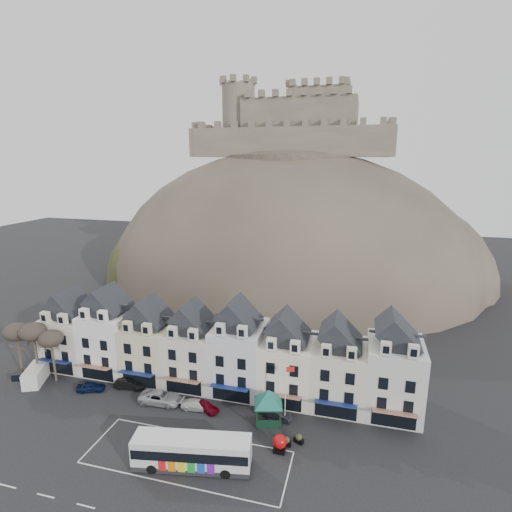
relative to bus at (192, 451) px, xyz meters
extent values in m
plane|color=black|center=(-3.09, -0.18, -1.92)|extent=(300.00, 300.00, 0.00)
cube|color=silver|center=(-1.09, 1.07, -1.92)|extent=(22.00, 7.50, 0.01)
cube|color=silver|center=(-26.89, 15.82, 2.08)|extent=(6.80, 8.00, 8.00)
cube|color=black|center=(-26.89, 15.82, 7.28)|extent=(6.80, 5.76, 2.80)
cube|color=silver|center=(-28.38, 12.22, 6.98)|extent=(1.20, 0.80, 1.60)
cube|color=silver|center=(-25.39, 12.22, 6.98)|extent=(1.20, 0.80, 1.60)
cube|color=black|center=(-26.89, 11.79, -0.62)|extent=(5.10, 0.06, 2.20)
cube|color=navy|center=(-26.89, 11.12, 0.68)|extent=(5.10, 1.29, 0.43)
cube|color=white|center=(-20.09, 15.82, 2.68)|extent=(6.80, 8.00, 9.20)
cube|color=black|center=(-20.09, 15.82, 8.48)|extent=(6.80, 5.76, 2.80)
cube|color=white|center=(-21.58, 12.22, 8.18)|extent=(1.20, 0.80, 1.60)
cube|color=white|center=(-18.59, 12.22, 8.18)|extent=(1.20, 0.80, 1.60)
cube|color=black|center=(-20.09, 11.79, -0.62)|extent=(5.10, 0.06, 2.20)
cube|color=maroon|center=(-20.09, 11.12, 0.68)|extent=(5.10, 1.29, 0.43)
cube|color=beige|center=(-13.29, 15.82, 2.08)|extent=(6.80, 8.00, 8.00)
cube|color=black|center=(-13.29, 15.82, 7.28)|extent=(6.80, 5.76, 2.80)
cube|color=beige|center=(-14.78, 12.22, 6.98)|extent=(1.20, 0.80, 1.60)
cube|color=beige|center=(-11.79, 12.22, 6.98)|extent=(1.20, 0.80, 1.60)
cube|color=black|center=(-13.29, 11.79, -0.62)|extent=(5.10, 0.06, 2.20)
cube|color=navy|center=(-13.29, 11.12, 0.68)|extent=(5.10, 1.29, 0.43)
cube|color=silver|center=(-6.49, 15.82, 2.08)|extent=(6.80, 8.00, 8.00)
cube|color=black|center=(-6.49, 15.82, 7.28)|extent=(6.80, 5.76, 2.80)
cube|color=silver|center=(-7.98, 12.22, 6.98)|extent=(1.20, 0.80, 1.60)
cube|color=silver|center=(-4.99, 12.22, 6.98)|extent=(1.20, 0.80, 1.60)
cube|color=black|center=(-6.49, 11.79, -0.62)|extent=(5.10, 0.06, 2.20)
cube|color=maroon|center=(-6.49, 11.12, 0.68)|extent=(5.10, 1.29, 0.43)
cube|color=silver|center=(0.31, 15.82, 2.68)|extent=(6.80, 8.00, 9.20)
cube|color=black|center=(0.31, 15.82, 8.48)|extent=(6.80, 5.76, 2.80)
cube|color=silver|center=(-1.18, 12.22, 8.18)|extent=(1.20, 0.80, 1.60)
cube|color=silver|center=(1.81, 12.22, 8.18)|extent=(1.20, 0.80, 1.60)
cube|color=black|center=(0.31, 11.79, -0.62)|extent=(5.10, 0.06, 2.20)
cube|color=navy|center=(0.31, 11.12, 0.68)|extent=(5.10, 1.29, 0.43)
cube|color=white|center=(7.11, 15.82, 2.08)|extent=(6.80, 8.00, 8.00)
cube|color=black|center=(7.11, 15.82, 7.28)|extent=(6.80, 5.76, 2.80)
cube|color=white|center=(5.62, 12.22, 6.98)|extent=(1.20, 0.80, 1.60)
cube|color=white|center=(8.61, 12.22, 6.98)|extent=(1.20, 0.80, 1.60)
cube|color=black|center=(7.11, 11.79, -0.62)|extent=(5.10, 0.06, 2.20)
cube|color=maroon|center=(7.11, 11.12, 0.68)|extent=(5.10, 1.29, 0.43)
cube|color=beige|center=(13.91, 15.82, 2.08)|extent=(6.80, 8.00, 8.00)
cube|color=black|center=(13.91, 15.82, 7.28)|extent=(6.80, 5.76, 2.80)
cube|color=beige|center=(12.42, 12.22, 6.98)|extent=(1.20, 0.80, 1.60)
cube|color=beige|center=(15.41, 12.22, 6.98)|extent=(1.20, 0.80, 1.60)
cube|color=black|center=(13.91, 11.79, -0.62)|extent=(5.10, 0.06, 2.20)
cube|color=navy|center=(13.91, 11.12, 0.68)|extent=(5.10, 1.29, 0.43)
cube|color=silver|center=(20.71, 15.82, 2.68)|extent=(6.80, 8.00, 9.20)
cube|color=black|center=(20.71, 15.82, 8.48)|extent=(6.80, 5.76, 2.80)
cube|color=silver|center=(19.22, 12.22, 8.18)|extent=(1.20, 0.80, 1.60)
cube|color=silver|center=(22.21, 12.22, 8.18)|extent=(1.20, 0.80, 1.60)
cube|color=black|center=(20.71, 11.79, -0.62)|extent=(5.10, 0.06, 2.20)
cube|color=maroon|center=(20.71, 11.12, 0.68)|extent=(5.10, 1.29, 0.43)
ellipsoid|color=#3B362D|center=(-3.09, 69.82, -1.92)|extent=(96.00, 76.00, 68.00)
ellipsoid|color=#233018|center=(-25.09, 63.82, -1.92)|extent=(52.00, 44.00, 42.00)
ellipsoid|color=#3B362D|center=(20.91, 73.82, -1.92)|extent=(56.00, 48.00, 46.00)
ellipsoid|color=#233018|center=(-7.09, 55.82, -1.92)|extent=(40.00, 28.00, 28.00)
ellipsoid|color=#3B362D|center=(6.91, 57.82, -1.92)|extent=(36.00, 28.00, 24.00)
cylinder|color=#3B362D|center=(-3.09, 69.82, 29.08)|extent=(30.00, 30.00, 3.00)
cube|color=#61574A|center=(-3.09, 65.82, 33.58)|extent=(48.00, 2.20, 7.00)
cube|color=#61574A|center=(-3.09, 85.82, 33.58)|extent=(48.00, 2.20, 7.00)
cube|color=#61574A|center=(-27.09, 75.82, 33.58)|extent=(2.20, 22.00, 7.00)
cube|color=#61574A|center=(20.91, 75.82, 33.58)|extent=(2.20, 22.00, 7.00)
cube|color=#61574A|center=(-1.09, 75.82, 39.08)|extent=(28.00, 18.00, 10.00)
cube|color=#61574A|center=(2.91, 77.82, 40.58)|extent=(14.00, 12.00, 13.00)
cylinder|color=#61574A|center=(-17.09, 71.82, 39.08)|extent=(8.40, 8.40, 18.00)
cylinder|color=silver|center=(2.91, 77.82, 49.58)|extent=(0.16, 0.16, 5.00)
cylinder|color=#392C24|center=(-32.09, 10.32, 0.95)|extent=(0.32, 0.32, 5.74)
ellipsoid|color=#383028|center=(-32.09, 10.32, 5.05)|extent=(3.61, 3.61, 2.54)
cylinder|color=#392C24|center=(-29.09, 10.32, 1.09)|extent=(0.32, 0.32, 6.02)
ellipsoid|color=#383028|center=(-29.09, 10.32, 5.39)|extent=(3.78, 3.78, 2.67)
cylinder|color=#392C24|center=(-26.09, 10.32, 0.81)|extent=(0.32, 0.32, 5.46)
ellipsoid|color=#383028|center=(-26.09, 10.32, 4.71)|extent=(3.43, 3.43, 2.42)
cube|color=#262628|center=(0.00, 0.00, -1.53)|extent=(12.62, 4.99, 0.56)
cube|color=silver|center=(0.00, 0.00, 0.10)|extent=(12.61, 4.93, 2.82)
cube|color=black|center=(0.00, 0.00, 0.26)|extent=(12.38, 4.97, 1.06)
cube|color=silver|center=(0.00, 0.00, 1.38)|extent=(12.34, 4.78, 0.28)
cube|color=orange|center=(6.00, 1.08, 1.19)|extent=(0.30, 1.33, 0.31)
cylinder|color=black|center=(3.86, -0.59, -1.42)|extent=(1.12, 0.54, 1.07)
cylinder|color=black|center=(3.41, 1.90, -1.42)|extent=(1.12, 0.54, 1.07)
cylinder|color=black|center=(-3.65, -1.94, -1.42)|extent=(1.12, 0.54, 1.07)
cylinder|color=black|center=(-4.10, 0.55, -1.42)|extent=(1.12, 0.54, 1.07)
cube|color=black|center=(4.28, 10.30, -0.69)|extent=(0.19, 0.19, 2.45)
cube|color=black|center=(6.95, 10.99, -0.69)|extent=(0.19, 0.19, 2.45)
cube|color=black|center=(4.97, 7.63, -0.69)|extent=(0.19, 0.19, 2.45)
cube|color=black|center=(7.64, 8.32, -0.69)|extent=(0.19, 0.19, 2.45)
cube|color=black|center=(5.96, 9.31, 0.53)|extent=(4.11, 4.11, 0.12)
cone|color=#145B57|center=(5.96, 9.31, 1.45)|extent=(6.54, 6.54, 1.84)
cube|color=black|center=(8.37, 4.64, -1.67)|extent=(1.31, 1.31, 0.50)
sphere|color=#AE090D|center=(8.37, 4.64, -0.76)|extent=(1.57, 1.57, 1.57)
cylinder|color=silver|center=(7.93, 9.82, 1.88)|extent=(0.11, 0.11, 7.61)
cube|color=red|center=(8.43, 9.99, 5.12)|extent=(1.00, 0.36, 0.67)
cube|color=silver|center=(-28.54, 9.32, -0.77)|extent=(4.03, 5.51, 2.31)
cube|color=black|center=(-28.54, 9.32, -0.33)|extent=(1.95, 0.91, 0.99)
cube|color=black|center=(8.91, 5.65, -1.65)|extent=(1.09, 0.55, 0.54)
sphere|color=#233018|center=(8.91, 5.65, -1.22)|extent=(0.76, 0.76, 0.76)
cube|color=black|center=(10.20, 6.46, -1.65)|extent=(1.22, 0.92, 0.55)
sphere|color=#233018|center=(10.20, 6.46, -1.21)|extent=(0.77, 0.77, 0.77)
imported|color=#0B1438|center=(-19.38, 9.32, -1.28)|extent=(4.04, 2.71, 1.28)
imported|color=black|center=(-14.52, 11.32, -1.21)|extent=(4.46, 2.06, 1.42)
imported|color=#ACAEB4|center=(-8.69, 9.32, -1.13)|extent=(5.71, 2.92, 1.57)
imported|color=silver|center=(-3.49, 9.32, -1.31)|extent=(4.36, 2.12, 1.22)
imported|color=#5B0513|center=(-2.29, 9.32, -1.29)|extent=(3.99, 2.68, 1.26)
imported|color=black|center=(6.91, 10.15, -1.30)|extent=(3.94, 2.08, 1.23)
camera|label=1|loc=(15.65, -32.57, 29.48)|focal=28.00mm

